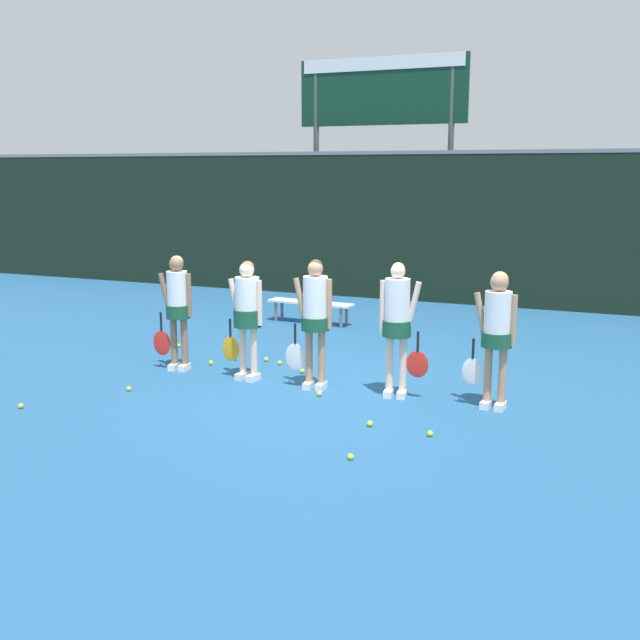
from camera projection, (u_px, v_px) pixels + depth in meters
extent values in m
plane|color=#235684|center=(323.00, 388.00, 10.35)|extent=(140.00, 140.00, 0.00)
cube|color=black|center=(447.00, 230.00, 16.62)|extent=(60.00, 0.06, 3.30)
cube|color=slate|center=(449.00, 152.00, 16.29)|extent=(60.00, 0.08, 0.08)
cylinder|color=#515156|center=(316.00, 176.00, 18.90)|extent=(0.14, 0.14, 5.60)
cylinder|color=#515156|center=(450.00, 177.00, 17.63)|extent=(0.14, 0.14, 5.60)
cube|color=#0F3823|center=(382.00, 91.00, 17.87)|extent=(4.16, 0.12, 1.58)
cube|color=white|center=(382.00, 63.00, 17.68)|extent=(3.99, 0.02, 0.32)
cube|color=silver|center=(311.00, 303.00, 14.64)|extent=(1.77, 0.49, 0.04)
cylinder|color=slate|center=(346.00, 315.00, 14.47)|extent=(0.06, 0.06, 0.39)
cylinder|color=slate|center=(341.00, 318.00, 14.25)|extent=(0.06, 0.06, 0.39)
cylinder|color=slate|center=(282.00, 309.00, 15.11)|extent=(0.06, 0.06, 0.39)
cylinder|color=slate|center=(276.00, 311.00, 14.89)|extent=(0.06, 0.06, 0.39)
cylinder|color=#8C664C|center=(184.00, 343.00, 11.21)|extent=(0.10, 0.10, 0.82)
cylinder|color=#8C664C|center=(174.00, 343.00, 11.25)|extent=(0.10, 0.10, 0.82)
cube|color=white|center=(185.00, 367.00, 11.25)|extent=(0.15, 0.25, 0.09)
cube|color=white|center=(174.00, 366.00, 11.29)|extent=(0.15, 0.25, 0.09)
cylinder|color=#194C33|center=(178.00, 312.00, 11.14)|extent=(0.35, 0.35, 0.20)
cylinder|color=white|center=(177.00, 294.00, 11.08)|extent=(0.31, 0.31, 0.67)
sphere|color=#8C664C|center=(176.00, 264.00, 11.00)|extent=(0.21, 0.21, 0.21)
sphere|color=#D8B772|center=(177.00, 262.00, 11.01)|extent=(0.20, 0.20, 0.20)
cylinder|color=#8C664C|center=(165.00, 294.00, 11.13)|extent=(0.22, 0.11, 0.64)
cylinder|color=#8C664C|center=(189.00, 295.00, 11.04)|extent=(0.08, 0.08, 0.64)
cylinder|color=black|center=(161.00, 321.00, 11.21)|extent=(0.03, 0.03, 0.28)
ellipsoid|color=red|center=(162.00, 343.00, 11.28)|extent=(0.30, 0.03, 0.38)
cylinder|color=beige|center=(254.00, 353.00, 10.65)|extent=(0.10, 0.10, 0.81)
cylinder|color=beige|center=(243.00, 351.00, 10.74)|extent=(0.10, 0.10, 0.81)
cube|color=white|center=(253.00, 378.00, 10.69)|extent=(0.14, 0.25, 0.09)
cube|color=white|center=(242.00, 376.00, 10.78)|extent=(0.14, 0.25, 0.09)
cylinder|color=#194C33|center=(248.00, 318.00, 10.59)|extent=(0.40, 0.40, 0.25)
cylinder|color=white|center=(247.00, 301.00, 10.55)|extent=(0.35, 0.35, 0.67)
sphere|color=beige|center=(247.00, 270.00, 10.46)|extent=(0.21, 0.21, 0.21)
sphere|color=olive|center=(247.00, 268.00, 10.47)|extent=(0.19, 0.19, 0.19)
cylinder|color=beige|center=(235.00, 300.00, 10.65)|extent=(0.21, 0.10, 0.64)
cylinder|color=beige|center=(259.00, 303.00, 10.45)|extent=(0.08, 0.08, 0.64)
cylinder|color=black|center=(230.00, 328.00, 10.75)|extent=(0.03, 0.03, 0.26)
ellipsoid|color=orange|center=(231.00, 349.00, 10.81)|extent=(0.27, 0.03, 0.36)
cylinder|color=tan|center=(322.00, 359.00, 10.22)|extent=(0.10, 0.10, 0.85)
cylinder|color=tan|center=(309.00, 358.00, 10.28)|extent=(0.10, 0.10, 0.85)
cube|color=white|center=(321.00, 386.00, 10.27)|extent=(0.13, 0.25, 0.09)
cube|color=white|center=(308.00, 385.00, 10.32)|extent=(0.13, 0.25, 0.09)
cylinder|color=#194C33|center=(315.00, 323.00, 10.15)|extent=(0.38, 0.38, 0.18)
cylinder|color=white|center=(315.00, 302.00, 10.10)|extent=(0.33, 0.33, 0.71)
sphere|color=tan|center=(315.00, 269.00, 10.01)|extent=(0.21, 0.21, 0.21)
sphere|color=#4C331E|center=(316.00, 266.00, 10.02)|extent=(0.19, 0.19, 0.19)
cylinder|color=tan|center=(301.00, 302.00, 10.16)|extent=(0.22, 0.09, 0.68)
cylinder|color=tan|center=(329.00, 304.00, 10.04)|extent=(0.08, 0.08, 0.68)
cylinder|color=black|center=(295.00, 334.00, 10.25)|extent=(0.03, 0.03, 0.28)
ellipsoid|color=silver|center=(295.00, 357.00, 10.32)|extent=(0.30, 0.03, 0.39)
cylinder|color=beige|center=(403.00, 366.00, 9.86)|extent=(0.10, 0.10, 0.85)
cylinder|color=beige|center=(389.00, 365.00, 9.90)|extent=(0.10, 0.10, 0.85)
cube|color=white|center=(402.00, 394.00, 9.90)|extent=(0.14, 0.25, 0.09)
cube|color=white|center=(388.00, 393.00, 9.95)|extent=(0.14, 0.25, 0.09)
cylinder|color=#194C33|center=(397.00, 328.00, 9.78)|extent=(0.38, 0.38, 0.21)
cylinder|color=white|center=(397.00, 306.00, 9.72)|extent=(0.33, 0.33, 0.73)
sphere|color=beige|center=(398.00, 271.00, 9.63)|extent=(0.19, 0.19, 0.19)
sphere|color=#D8B772|center=(398.00, 269.00, 9.65)|extent=(0.18, 0.18, 0.18)
cylinder|color=beige|center=(413.00, 308.00, 9.67)|extent=(0.23, 0.11, 0.69)
cylinder|color=beige|center=(383.00, 307.00, 9.77)|extent=(0.08, 0.08, 0.69)
cylinder|color=black|center=(418.00, 341.00, 9.72)|extent=(0.03, 0.03, 0.26)
ellipsoid|color=red|center=(417.00, 364.00, 9.78)|extent=(0.30, 0.03, 0.36)
cylinder|color=tan|center=(502.00, 377.00, 9.35)|extent=(0.10, 0.10, 0.83)
cylinder|color=tan|center=(488.00, 376.00, 9.43)|extent=(0.10, 0.10, 0.83)
cube|color=white|center=(500.00, 406.00, 9.40)|extent=(0.13, 0.25, 0.09)
cube|color=white|center=(486.00, 404.00, 9.48)|extent=(0.13, 0.25, 0.09)
cylinder|color=#194C33|center=(497.00, 339.00, 9.30)|extent=(0.38, 0.38, 0.19)
cylinder|color=white|center=(498.00, 318.00, 9.24)|extent=(0.33, 0.33, 0.67)
sphere|color=tan|center=(499.00, 282.00, 9.16)|extent=(0.23, 0.23, 0.23)
sphere|color=#D8B772|center=(500.00, 280.00, 9.17)|extent=(0.21, 0.21, 0.21)
cylinder|color=tan|center=(481.00, 318.00, 9.34)|extent=(0.21, 0.09, 0.64)
cylinder|color=tan|center=(514.00, 321.00, 9.16)|extent=(0.08, 0.08, 0.64)
cylinder|color=black|center=(473.00, 348.00, 9.43)|extent=(0.03, 0.03, 0.26)
ellipsoid|color=silver|center=(472.00, 372.00, 9.49)|extent=(0.26, 0.03, 0.35)
sphere|color=#CCE033|center=(21.00, 406.00, 9.44)|extent=(0.07, 0.07, 0.07)
sphere|color=#CCE033|center=(129.00, 389.00, 10.19)|extent=(0.07, 0.07, 0.07)
sphere|color=#CCE033|center=(430.00, 433.00, 8.45)|extent=(0.07, 0.07, 0.07)
sphere|color=#CCE033|center=(370.00, 424.00, 8.78)|extent=(0.07, 0.07, 0.07)
sphere|color=#CCE033|center=(280.00, 363.00, 11.55)|extent=(0.07, 0.07, 0.07)
sphere|color=#CCE033|center=(211.00, 363.00, 11.54)|extent=(0.07, 0.07, 0.07)
sphere|color=#CCE033|center=(235.00, 358.00, 11.83)|extent=(0.07, 0.07, 0.07)
sphere|color=#CCE033|center=(302.00, 371.00, 11.08)|extent=(0.07, 0.07, 0.07)
sphere|color=#CCE033|center=(319.00, 394.00, 9.95)|extent=(0.07, 0.07, 0.07)
sphere|color=#CCE033|center=(266.00, 359.00, 11.76)|extent=(0.07, 0.07, 0.07)
sphere|color=#CCE033|center=(351.00, 457.00, 7.77)|extent=(0.07, 0.07, 0.07)
sphere|color=#CCE033|center=(178.00, 346.00, 12.68)|extent=(0.07, 0.07, 0.07)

